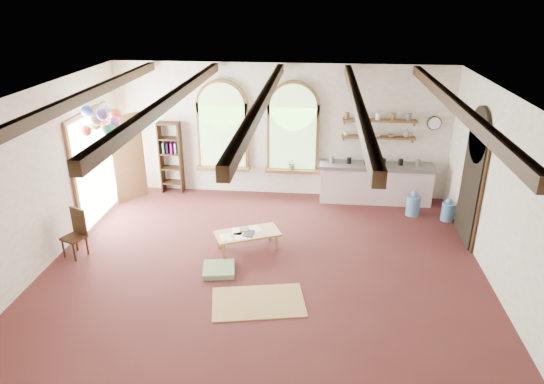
# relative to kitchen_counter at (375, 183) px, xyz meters

# --- Properties ---
(floor) EXTENTS (8.00, 8.00, 0.00)m
(floor) POSITION_rel_kitchen_counter_xyz_m (-2.30, -3.20, -0.48)
(floor) COLOR #522321
(floor) RESTS_ON ground
(ceiling_beams) EXTENTS (6.20, 6.80, 0.18)m
(ceiling_beams) POSITION_rel_kitchen_counter_xyz_m (-2.30, -3.20, 2.62)
(ceiling_beams) COLOR #321F10
(ceiling_beams) RESTS_ON ceiling
(window_left) EXTENTS (1.30, 0.28, 2.20)m
(window_left) POSITION_rel_kitchen_counter_xyz_m (-3.70, 0.23, 1.16)
(window_left) COLOR brown
(window_left) RESTS_ON floor
(window_right) EXTENTS (1.30, 0.28, 2.20)m
(window_right) POSITION_rel_kitchen_counter_xyz_m (-2.00, 0.23, 1.16)
(window_right) COLOR brown
(window_right) RESTS_ON floor
(left_doorway) EXTENTS (0.10, 1.90, 2.50)m
(left_doorway) POSITION_rel_kitchen_counter_xyz_m (-6.25, -1.40, 0.67)
(left_doorway) COLOR brown
(left_doorway) RESTS_ON floor
(right_doorway) EXTENTS (0.10, 1.30, 2.40)m
(right_doorway) POSITION_rel_kitchen_counter_xyz_m (1.65, -1.70, 0.62)
(right_doorway) COLOR black
(right_doorway) RESTS_ON floor
(kitchen_counter) EXTENTS (2.68, 0.62, 0.94)m
(kitchen_counter) POSITION_rel_kitchen_counter_xyz_m (0.00, 0.00, 0.00)
(kitchen_counter) COLOR #F6D1D2
(kitchen_counter) RESTS_ON floor
(wall_shelf_lower) EXTENTS (1.70, 0.24, 0.04)m
(wall_shelf_lower) POSITION_rel_kitchen_counter_xyz_m (0.00, 0.18, 1.07)
(wall_shelf_lower) COLOR brown
(wall_shelf_lower) RESTS_ON wall_back
(wall_shelf_upper) EXTENTS (1.70, 0.24, 0.04)m
(wall_shelf_upper) POSITION_rel_kitchen_counter_xyz_m (0.00, 0.18, 1.47)
(wall_shelf_upper) COLOR brown
(wall_shelf_upper) RESTS_ON wall_back
(wall_clock) EXTENTS (0.32, 0.04, 0.32)m
(wall_clock) POSITION_rel_kitchen_counter_xyz_m (1.25, 0.25, 1.42)
(wall_clock) COLOR black
(wall_clock) RESTS_ON wall_back
(bookshelf) EXTENTS (0.53, 0.32, 1.80)m
(bookshelf) POSITION_rel_kitchen_counter_xyz_m (-5.00, 0.12, 0.42)
(bookshelf) COLOR #321F10
(bookshelf) RESTS_ON floor
(coffee_table) EXTENTS (1.36, 1.02, 0.35)m
(coffee_table) POSITION_rel_kitchen_counter_xyz_m (-2.70, -2.60, -0.16)
(coffee_table) COLOR tan
(coffee_table) RESTS_ON floor
(side_chair) EXTENTS (0.49, 0.49, 0.94)m
(side_chair) POSITION_rel_kitchen_counter_xyz_m (-5.94, -3.18, -0.20)
(side_chair) COLOR #321F10
(side_chair) RESTS_ON floor
(floor_mat) EXTENTS (1.66, 1.21, 0.02)m
(floor_mat) POSITION_rel_kitchen_counter_xyz_m (-2.27, -4.35, -0.47)
(floor_mat) COLOR tan
(floor_mat) RESTS_ON floor
(floor_cushion) EXTENTS (0.65, 0.65, 0.10)m
(floor_cushion) POSITION_rel_kitchen_counter_xyz_m (-3.10, -3.50, -0.43)
(floor_cushion) COLOR gray
(floor_cushion) RESTS_ON floor
(water_jug_a) EXTENTS (0.31, 0.31, 0.59)m
(water_jug_a) POSITION_rel_kitchen_counter_xyz_m (0.80, -0.70, -0.22)
(water_jug_a) COLOR #5585B8
(water_jug_a) RESTS_ON floor
(water_jug_b) EXTENTS (0.27, 0.27, 0.53)m
(water_jug_b) POSITION_rel_kitchen_counter_xyz_m (1.52, -0.90, -0.25)
(water_jug_b) COLOR #5585B8
(water_jug_b) RESTS_ON floor
(balloon_cluster) EXTENTS (0.72, 0.77, 1.15)m
(balloon_cluster) POSITION_rel_kitchen_counter_xyz_m (-5.71, -1.88, 1.86)
(balloon_cluster) COLOR white
(balloon_cluster) RESTS_ON floor
(table_book) EXTENTS (0.19, 0.24, 0.02)m
(table_book) POSITION_rel_kitchen_counter_xyz_m (-2.87, -2.50, -0.11)
(table_book) COLOR olive
(table_book) RESTS_ON coffee_table
(tablet) EXTENTS (0.22, 0.30, 0.01)m
(tablet) POSITION_rel_kitchen_counter_xyz_m (-2.67, -2.64, -0.12)
(tablet) COLOR black
(tablet) RESTS_ON coffee_table
(potted_plant_left) EXTENTS (0.27, 0.23, 0.30)m
(potted_plant_left) POSITION_rel_kitchen_counter_xyz_m (-3.70, 0.12, 0.37)
(potted_plant_left) COLOR #598C4C
(potted_plant_left) RESTS_ON window_left
(potted_plant_right) EXTENTS (0.27, 0.23, 0.30)m
(potted_plant_right) POSITION_rel_kitchen_counter_xyz_m (-2.00, 0.12, 0.37)
(potted_plant_right) COLOR #598C4C
(potted_plant_right) RESTS_ON window_right
(shelf_cup_a) EXTENTS (0.12, 0.10, 0.10)m
(shelf_cup_a) POSITION_rel_kitchen_counter_xyz_m (-0.75, 0.18, 1.14)
(shelf_cup_a) COLOR white
(shelf_cup_a) RESTS_ON wall_shelf_lower
(shelf_cup_b) EXTENTS (0.10, 0.10, 0.09)m
(shelf_cup_b) POSITION_rel_kitchen_counter_xyz_m (-0.40, 0.18, 1.14)
(shelf_cup_b) COLOR beige
(shelf_cup_b) RESTS_ON wall_shelf_lower
(shelf_bowl_a) EXTENTS (0.22, 0.22, 0.05)m
(shelf_bowl_a) POSITION_rel_kitchen_counter_xyz_m (-0.05, 0.18, 1.12)
(shelf_bowl_a) COLOR beige
(shelf_bowl_a) RESTS_ON wall_shelf_lower
(shelf_bowl_b) EXTENTS (0.20, 0.20, 0.06)m
(shelf_bowl_b) POSITION_rel_kitchen_counter_xyz_m (0.30, 0.18, 1.12)
(shelf_bowl_b) COLOR #8C664C
(shelf_bowl_b) RESTS_ON wall_shelf_lower
(shelf_vase) EXTENTS (0.18, 0.18, 0.19)m
(shelf_vase) POSITION_rel_kitchen_counter_xyz_m (0.65, 0.18, 1.19)
(shelf_vase) COLOR slate
(shelf_vase) RESTS_ON wall_shelf_lower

